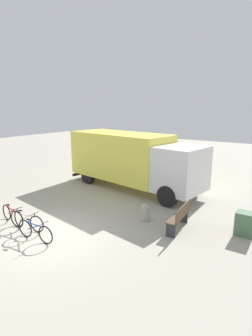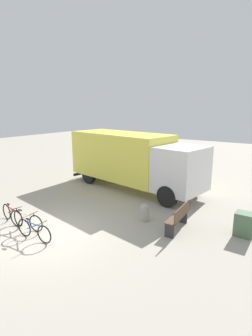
{
  "view_description": "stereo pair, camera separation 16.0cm",
  "coord_description": "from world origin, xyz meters",
  "px_view_note": "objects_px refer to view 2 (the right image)",
  "views": [
    {
      "loc": [
        7.03,
        -5.54,
        4.44
      ],
      "look_at": [
        0.35,
        4.5,
        1.64
      ],
      "focal_mm": 28.0,
      "sensor_mm": 36.0,
      "label": 1
    },
    {
      "loc": [
        7.16,
        -5.45,
        4.44
      ],
      "look_at": [
        0.35,
        4.5,
        1.64
      ],
      "focal_mm": 28.0,
      "sensor_mm": 36.0,
      "label": 2
    }
  ],
  "objects_px": {
    "bicycle_near": "(12,214)",
    "bicycle_far": "(34,230)",
    "delivery_truck": "(132,158)",
    "bollard_near_bench": "(145,212)",
    "park_bench": "(179,217)",
    "bicycle_middle": "(26,220)",
    "utility_box": "(244,224)"
  },
  "relations": [
    {
      "from": "utility_box",
      "to": "bicycle_near",
      "type": "bearing_deg",
      "value": -152.71
    },
    {
      "from": "bicycle_near",
      "to": "bollard_near_bench",
      "type": "relative_size",
      "value": 2.19
    },
    {
      "from": "delivery_truck",
      "to": "bollard_near_bench",
      "type": "xyz_separation_m",
      "value": [
        2.86,
        -3.47,
        -1.3
      ]
    },
    {
      "from": "delivery_truck",
      "to": "bollard_near_bench",
      "type": "height_order",
      "value": "delivery_truck"
    },
    {
      "from": "park_bench",
      "to": "bicycle_middle",
      "type": "relative_size",
      "value": 0.95
    },
    {
      "from": "bicycle_near",
      "to": "bicycle_far",
      "type": "height_order",
      "value": "same"
    },
    {
      "from": "delivery_truck",
      "to": "bicycle_near",
      "type": "bearing_deg",
      "value": -93.01
    },
    {
      "from": "bicycle_near",
      "to": "utility_box",
      "type": "bearing_deg",
      "value": 34.6
    },
    {
      "from": "delivery_truck",
      "to": "bicycle_middle",
      "type": "height_order",
      "value": "delivery_truck"
    },
    {
      "from": "park_bench",
      "to": "bollard_near_bench",
      "type": "distance_m",
      "value": 1.45
    },
    {
      "from": "delivery_truck",
      "to": "bollard_near_bench",
      "type": "bearing_deg",
      "value": -41.75
    },
    {
      "from": "bicycle_near",
      "to": "bicycle_middle",
      "type": "xyz_separation_m",
      "value": [
        0.93,
        -0.04,
        0.0
      ]
    },
    {
      "from": "park_bench",
      "to": "bicycle_far",
      "type": "bearing_deg",
      "value": 128.66
    },
    {
      "from": "bicycle_middle",
      "to": "bollard_near_bench",
      "type": "height_order",
      "value": "bollard_near_bench"
    },
    {
      "from": "delivery_truck",
      "to": "utility_box",
      "type": "xyz_separation_m",
      "value": [
        6.37,
        -2.54,
        -1.27
      ]
    },
    {
      "from": "delivery_truck",
      "to": "bicycle_far",
      "type": "height_order",
      "value": "delivery_truck"
    },
    {
      "from": "bicycle_middle",
      "to": "utility_box",
      "type": "height_order",
      "value": "utility_box"
    },
    {
      "from": "bicycle_near",
      "to": "bollard_near_bench",
      "type": "distance_m",
      "value": 5.21
    },
    {
      "from": "bicycle_near",
      "to": "bicycle_far",
      "type": "bearing_deg",
      "value": -4.29
    },
    {
      "from": "bollard_near_bench",
      "to": "bicycle_middle",
      "type": "bearing_deg",
      "value": -136.61
    },
    {
      "from": "delivery_truck",
      "to": "bollard_near_bench",
      "type": "relative_size",
      "value": 11.24
    },
    {
      "from": "bicycle_far",
      "to": "bollard_near_bench",
      "type": "bearing_deg",
      "value": 51.88
    },
    {
      "from": "delivery_truck",
      "to": "bicycle_near",
      "type": "relative_size",
      "value": 5.12
    },
    {
      "from": "bollard_near_bench",
      "to": "utility_box",
      "type": "height_order",
      "value": "utility_box"
    },
    {
      "from": "bicycle_near",
      "to": "bicycle_middle",
      "type": "relative_size",
      "value": 1.0
    },
    {
      "from": "park_bench",
      "to": "bicycle_near",
      "type": "height_order",
      "value": "park_bench"
    },
    {
      "from": "bicycle_middle",
      "to": "bollard_near_bench",
      "type": "bearing_deg",
      "value": 35.42
    },
    {
      "from": "bicycle_near",
      "to": "park_bench",
      "type": "bearing_deg",
      "value": 35.81
    },
    {
      "from": "bicycle_far",
      "to": "utility_box",
      "type": "xyz_separation_m",
      "value": [
        5.87,
        4.37,
        0.08
      ]
    },
    {
      "from": "bicycle_middle",
      "to": "utility_box",
      "type": "relative_size",
      "value": 1.9
    },
    {
      "from": "delivery_truck",
      "to": "bicycle_middle",
      "type": "xyz_separation_m",
      "value": [
        -0.43,
        -6.57,
        -1.35
      ]
    },
    {
      "from": "park_bench",
      "to": "bollard_near_bench",
      "type": "height_order",
      "value": "park_bench"
    }
  ]
}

